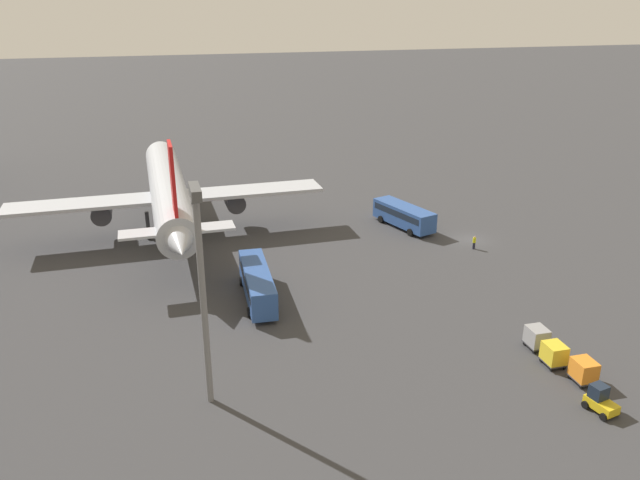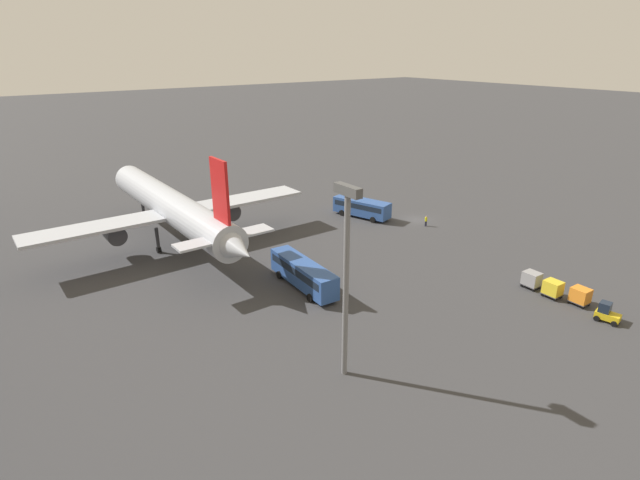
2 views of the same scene
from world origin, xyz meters
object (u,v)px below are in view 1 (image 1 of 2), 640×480
baggage_tug (600,400)px  worker_person (474,242)px  shuttle_bus_far (257,282)px  airplane (168,191)px  cargo_cart_orange (584,370)px  cargo_cart_grey (537,337)px  shuttle_bus_near (404,214)px  cargo_cart_yellow (554,353)px

baggage_tug → worker_person: (32.28, -7.07, -0.07)m
worker_person → shuttle_bus_far: bearing=102.7°
airplane → cargo_cart_orange: bearing=-146.2°
shuttle_bus_far → cargo_cart_grey: (-16.56, -22.27, -0.79)m
shuttle_bus_near → worker_person: (-9.83, -5.40, -0.98)m
cargo_cart_orange → cargo_cart_grey: (5.71, 0.57, 0.00)m
cargo_cart_orange → cargo_cart_yellow: (2.86, 0.79, 0.00)m
cargo_cart_orange → worker_person: bearing=-11.6°
shuttle_bus_near → baggage_tug: shuttle_bus_near is taller
shuttle_bus_near → shuttle_bus_far: shuttle_bus_far is taller
shuttle_bus_far → baggage_tug: shuttle_bus_far is taller
shuttle_bus_far → cargo_cart_yellow: shuttle_bus_far is taller
shuttle_bus_far → cargo_cart_yellow: (-19.41, -22.05, -0.79)m
airplane → cargo_cart_grey: 49.40m
shuttle_bus_near → cargo_cart_yellow: shuttle_bus_near is taller
shuttle_bus_near → cargo_cart_grey: bearing=161.1°
cargo_cart_grey → baggage_tug: bearing=176.2°
shuttle_bus_near → shuttle_bus_far: 28.46m
cargo_cart_grey → worker_person: bearing=-15.6°
cargo_cart_orange → cargo_cart_grey: bearing=5.7°
worker_person → cargo_cart_grey: size_ratio=0.84×
airplane → worker_person: (-16.10, -36.22, -5.06)m
airplane → cargo_cart_orange: airplane is taller
worker_person → cargo_cart_orange: bearing=168.4°
worker_person → cargo_cart_grey: (-23.03, 6.45, 0.32)m
baggage_tug → worker_person: bearing=-23.3°
baggage_tug → cargo_cart_orange: baggage_tug is taller
shuttle_bus_far → worker_person: 29.46m
airplane → cargo_cart_grey: airplane is taller
worker_person → cargo_cart_orange: (-28.74, 5.88, 0.32)m
shuttle_bus_near → cargo_cart_orange: size_ratio=5.10×
cargo_cart_yellow → baggage_tug: bearing=176.4°
cargo_cart_yellow → cargo_cart_grey: (2.86, -0.22, 0.00)m
cargo_cart_orange → airplane: bearing=34.1°
shuttle_bus_near → shuttle_bus_far: size_ratio=0.87×
worker_person → cargo_cart_grey: 23.92m
shuttle_bus_near → worker_person: shuttle_bus_near is taller
airplane → cargo_cart_orange: 54.35m
shuttle_bus_far → cargo_cart_yellow: 29.39m
cargo_cart_orange → cargo_cart_yellow: 2.96m
airplane → shuttle_bus_far: size_ratio=3.87×
airplane → cargo_cart_orange: (-44.84, -30.34, -4.74)m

